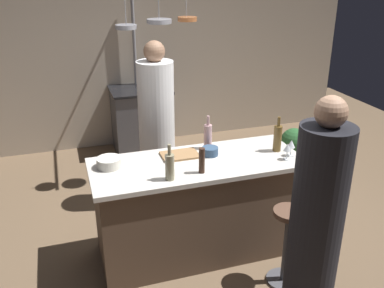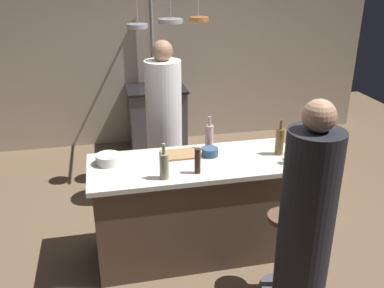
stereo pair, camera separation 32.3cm
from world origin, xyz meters
name	(u,v)px [view 1 (the left image)]	position (x,y,z in m)	size (l,w,h in m)	color
ground_plane	(197,250)	(0.00, 0.00, 0.00)	(9.00, 9.00, 0.00)	brown
back_wall	(133,53)	(0.00, 2.85, 1.30)	(6.40, 0.16, 2.60)	#BCAD99
kitchen_island	(197,207)	(0.00, 0.00, 0.45)	(1.80, 0.72, 0.90)	brown
stove_range	(141,120)	(0.00, 2.45, 0.45)	(0.80, 0.64, 0.89)	#47474C
chef	(157,132)	(-0.11, 1.00, 0.82)	(0.37, 0.37, 1.76)	white
bar_stool_right	(287,243)	(0.55, -0.62, 0.38)	(0.28, 0.28, 0.68)	#4C4C51
guest_right	(316,225)	(0.52, -1.00, 0.79)	(0.36, 0.36, 1.71)	black
overhead_pot_rack	(147,36)	(0.01, 1.91, 1.66)	(0.86, 1.43, 2.17)	gray
potted_plant	(294,145)	(1.75, 1.30, 0.30)	(0.36, 0.36, 0.52)	brown
cutting_board	(180,155)	(-0.11, 0.16, 0.91)	(0.32, 0.22, 0.02)	#997047
pepper_mill	(202,161)	(-0.03, -0.21, 1.01)	(0.05, 0.05, 0.21)	#382319
wine_bottle_white	(170,166)	(-0.30, -0.24, 1.01)	(0.07, 0.07, 0.29)	gray
wine_bottle_rose	(208,136)	(0.18, 0.24, 1.02)	(0.07, 0.07, 0.31)	#B78C8E
wine_bottle_amber	(278,138)	(0.74, 0.00, 1.02)	(0.07, 0.07, 0.32)	brown
wine_glass_by_chef	(291,145)	(0.80, -0.14, 1.01)	(0.07, 0.07, 0.15)	silver
wine_glass_near_left_guest	(288,148)	(0.73, -0.19, 1.01)	(0.07, 0.07, 0.15)	silver
mixing_bowl_blue	(210,151)	(0.15, 0.09, 0.94)	(0.14, 0.14, 0.07)	#334C6B
mixing_bowl_ceramic	(109,163)	(-0.72, 0.12, 0.94)	(0.20, 0.20, 0.08)	silver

